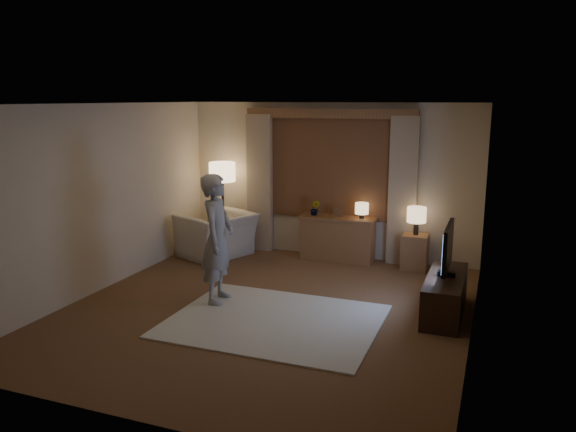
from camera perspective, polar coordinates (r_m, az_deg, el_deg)
The scene contains 13 objects.
room at distance 7.42m, azimuth -0.70°, elevation 1.54°, with size 5.04×5.54×2.64m.
rug at distance 6.95m, azimuth -1.38°, elevation -10.60°, with size 2.50×2.00×0.02m, color beige.
sideboard at distance 9.41m, azimuth 5.05°, elevation -2.40°, with size 1.20×0.40×0.70m, color brown.
picture_frame at distance 9.31m, azimuth 5.10°, elevation 0.28°, with size 0.16×0.02×0.20m, color brown.
plant at distance 9.41m, azimuth 2.76°, elevation 0.75°, with size 0.17×0.13×0.30m, color #999999.
table_lamp_sideboard at distance 9.19m, azimuth 7.51°, elevation 0.70°, with size 0.22×0.22×0.30m.
floor_lamp at distance 9.88m, azimuth -6.69°, elevation 3.98°, with size 0.46×0.46×1.57m.
armchair at distance 9.68m, azimuth -7.24°, elevation -1.92°, with size 1.14×1.00×0.74m, color beige.
side_table at distance 9.13m, azimuth 12.77°, elevation -3.56°, with size 0.40×0.40×0.56m, color brown.
table_lamp_side at distance 9.00m, azimuth 12.94°, elevation 0.05°, with size 0.30×0.30×0.44m.
tv_stand at distance 7.36m, azimuth 15.67°, elevation -7.74°, with size 0.45×1.40×0.50m, color black.
tv at distance 7.18m, azimuth 15.93°, elevation -3.15°, with size 0.22×0.90×0.65m.
person at distance 7.38m, azimuth -7.17°, elevation -2.29°, with size 0.62×0.41×1.70m, color gray.
Camera 1 is at (2.67, -6.29, 2.67)m, focal length 35.00 mm.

